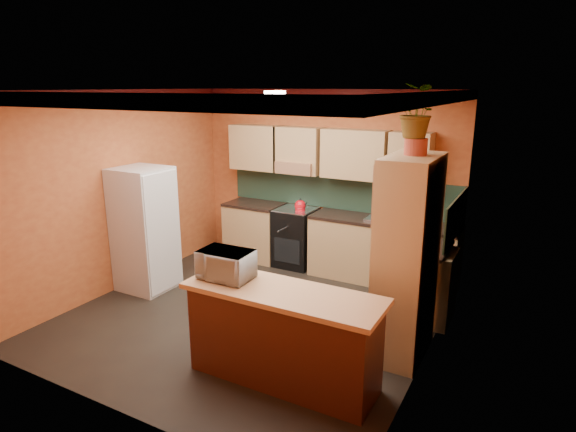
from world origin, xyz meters
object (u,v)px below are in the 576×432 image
(pantry, at_px, (407,259))
(microwave, at_px, (226,264))
(breakfast_bar, at_px, (283,339))
(base_cabinets_back, at_px, (333,244))
(fridge, at_px, (145,229))
(stove, at_px, (296,237))

(pantry, height_order, microwave, pantry)
(breakfast_bar, relative_size, microwave, 3.53)
(base_cabinets_back, xyz_separation_m, fridge, (-2.04, -1.76, 0.41))
(fridge, distance_m, microwave, 2.37)
(base_cabinets_back, xyz_separation_m, stove, (-0.62, -0.00, 0.02))
(breakfast_bar, bearing_deg, base_cabinets_back, 104.05)
(fridge, bearing_deg, base_cabinets_back, 40.80)
(breakfast_bar, height_order, microwave, microwave)
(stove, height_order, fridge, fridge)
(fridge, relative_size, pantry, 0.81)
(base_cabinets_back, height_order, microwave, microwave)
(base_cabinets_back, xyz_separation_m, pantry, (1.56, -1.75, 0.61))
(base_cabinets_back, relative_size, breakfast_bar, 2.03)
(base_cabinets_back, relative_size, fridge, 2.15)
(microwave, bearing_deg, base_cabinets_back, 89.49)
(fridge, xyz_separation_m, pantry, (3.60, 0.01, 0.20))
(stove, relative_size, fridge, 0.54)
(base_cabinets_back, bearing_deg, microwave, -88.57)
(pantry, bearing_deg, base_cabinets_back, 131.69)
(base_cabinets_back, xyz_separation_m, microwave, (0.07, -2.81, 0.63))
(pantry, height_order, breakfast_bar, pantry)
(microwave, bearing_deg, fridge, 151.79)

